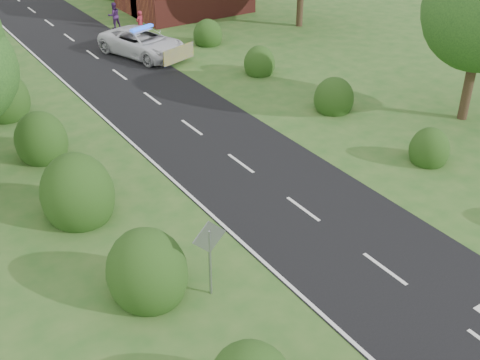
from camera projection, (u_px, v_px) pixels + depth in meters
ground at (385, 269)px, 18.39m from camera, size 120.00×120.00×0.00m
road at (161, 105)px, 29.18m from camera, size 6.00×70.00×0.02m
road_markings at (150, 128)px, 26.92m from camera, size 4.96×70.00×0.01m
hedgerow_left at (49, 153)px, 23.33m from camera, size 2.75×50.41×3.00m
hedgerow_right at (317, 91)px, 29.30m from camera, size 2.10×45.78×2.10m
road_sign at (210, 247)px, 16.62m from camera, size 1.06×0.08×2.53m
police_van at (143, 43)px, 35.11m from camera, size 4.24×6.24×1.73m
pedestrian_red at (140, 24)px, 38.44m from camera, size 0.69×0.57×1.63m
pedestrian_purple at (114, 15)px, 39.95m from camera, size 0.85×0.68×1.71m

